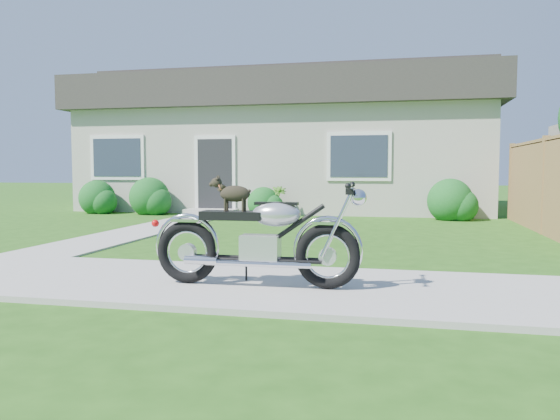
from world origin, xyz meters
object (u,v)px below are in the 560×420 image
(house, at_px, (289,142))
(potted_plant_left, at_px, (148,202))
(fence, at_px, (545,186))
(potted_plant_right, at_px, (278,201))
(motorcycle_with_dog, at_px, (260,238))

(house, distance_m, potted_plant_left, 5.14)
(fence, bearing_deg, potted_plant_right, 154.61)
(house, relative_size, potted_plant_right, 15.62)
(house, relative_size, potted_plant_left, 18.41)
(house, bearing_deg, potted_plant_right, -83.32)
(fence, xyz_separation_m, motorcycle_with_dog, (-4.12, -5.91, -0.40))
(house, bearing_deg, fence, -44.74)
(house, height_order, potted_plant_left, house)
(house, height_order, motorcycle_with_dog, house)
(potted_plant_left, height_order, potted_plant_right, potted_plant_right)
(fence, distance_m, potted_plant_right, 6.55)
(fence, height_order, potted_plant_left, fence)
(potted_plant_left, relative_size, motorcycle_with_dog, 0.31)
(house, distance_m, motorcycle_with_dog, 12.46)
(fence, distance_m, potted_plant_left, 10.07)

